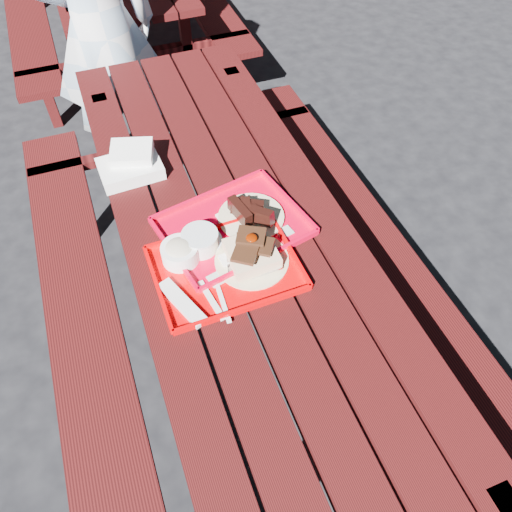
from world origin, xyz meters
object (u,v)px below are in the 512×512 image
at_px(near_tray, 223,259).
at_px(picnic_table_near, 241,271).
at_px(far_tray, 232,227).
at_px(person, 100,30).

bearing_deg(near_tray, picnic_table_near, 47.77).
relative_size(picnic_table_near, far_tray, 4.67).
distance_m(near_tray, far_tray, 0.15).
height_order(near_tray, far_tray, near_tray).
distance_m(near_tray, person, 1.55).
relative_size(near_tray, far_tray, 0.86).
relative_size(near_tray, person, 0.28).
height_order(far_tray, person, person).
distance_m(far_tray, person, 1.43).
xyz_separation_m(near_tray, far_tray, (0.07, 0.13, -0.01)).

